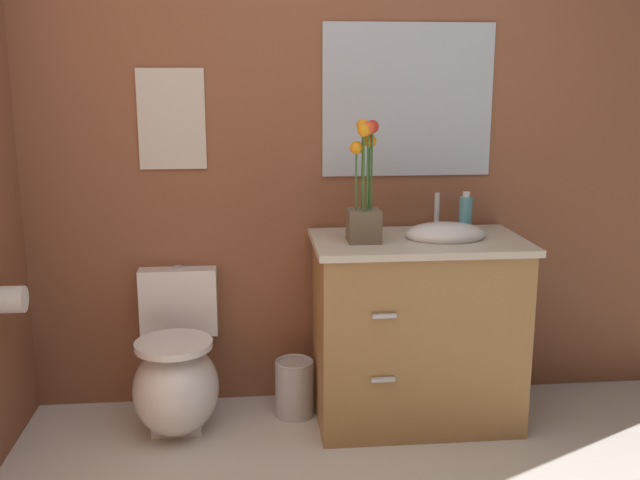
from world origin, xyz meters
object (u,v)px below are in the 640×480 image
(soap_bottle, at_px, (465,214))
(trash_bin, at_px, (295,388))
(toilet, at_px, (177,375))
(wall_poster, at_px, (172,119))
(vanity_cabinet, at_px, (417,328))
(wall_mirror, at_px, (408,100))
(flower_vase, at_px, (364,200))
(toilet_paper_roll, at_px, (11,300))

(soap_bottle, distance_m, trash_bin, 1.13)
(toilet, height_order, wall_poster, wall_poster)
(vanity_cabinet, distance_m, wall_mirror, 1.05)
(wall_poster, bearing_deg, toilet, -90.00)
(soap_bottle, relative_size, wall_mirror, 0.24)
(soap_bottle, relative_size, trash_bin, 0.69)
(wall_mirror, bearing_deg, trash_bin, -158.80)
(vanity_cabinet, xyz_separation_m, flower_vase, (-0.25, -0.03, 0.60))
(toilet, relative_size, wall_mirror, 0.86)
(flower_vase, xyz_separation_m, wall_mirror, (0.25, 0.33, 0.41))
(soap_bottle, distance_m, toilet_paper_roll, 1.99)
(toilet, relative_size, flower_vase, 1.31)
(wall_poster, xyz_separation_m, toilet_paper_roll, (-0.62, -0.46, -0.69))
(wall_poster, height_order, wall_mirror, wall_mirror)
(toilet, xyz_separation_m, toilet_paper_roll, (-0.62, -0.20, 0.44))
(wall_mirror, bearing_deg, wall_poster, 180.00)
(vanity_cabinet, height_order, wall_poster, wall_poster)
(vanity_cabinet, distance_m, soap_bottle, 0.57)
(vanity_cabinet, xyz_separation_m, wall_poster, (-1.09, 0.29, 0.93))
(toilet_paper_roll, bearing_deg, vanity_cabinet, 5.67)
(toilet, bearing_deg, wall_mirror, 13.84)
(toilet, distance_m, soap_bottle, 1.50)
(vanity_cabinet, bearing_deg, wall_poster, 164.89)
(vanity_cabinet, bearing_deg, trash_bin, 171.79)
(vanity_cabinet, relative_size, wall_poster, 2.29)
(flower_vase, xyz_separation_m, toilet_paper_roll, (-1.46, -0.14, -0.36))
(trash_bin, height_order, toilet_paper_roll, toilet_paper_roll)
(flower_vase, distance_m, trash_bin, 0.96)
(trash_bin, bearing_deg, wall_poster, 158.18)
(trash_bin, height_order, wall_poster, wall_poster)
(toilet, height_order, wall_mirror, wall_mirror)
(wall_mirror, relative_size, toilet_paper_roll, 7.27)
(soap_bottle, height_order, wall_poster, wall_poster)
(soap_bottle, distance_m, wall_mirror, 0.59)
(flower_vase, relative_size, wall_poster, 1.17)
(toilet, height_order, toilet_paper_roll, toilet_paper_roll)
(soap_bottle, relative_size, wall_poster, 0.42)
(flower_vase, relative_size, soap_bottle, 2.80)
(toilet, distance_m, trash_bin, 0.55)
(trash_bin, xyz_separation_m, wall_poster, (-0.53, 0.21, 1.23))
(vanity_cabinet, relative_size, trash_bin, 3.81)
(toilet, bearing_deg, soap_bottle, 3.82)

